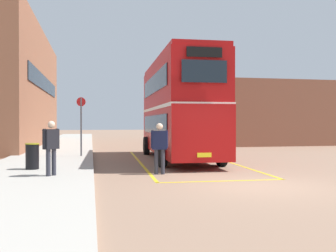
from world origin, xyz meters
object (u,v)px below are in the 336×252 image
object	(u,v)px
double_decker_bus	(178,107)
litter_bin	(32,156)
pedestrian_boarding	(159,144)
pedestrian_waiting_near	(51,144)
single_deck_bus	(187,124)
bus_stop_sign	(81,121)

from	to	relation	value
double_decker_bus	litter_bin	bearing A→B (deg)	-148.71
pedestrian_boarding	pedestrian_waiting_near	bearing A→B (deg)	-169.67
single_deck_bus	pedestrian_boarding	bearing A→B (deg)	-107.21
litter_bin	pedestrian_boarding	bearing A→B (deg)	-15.35
double_decker_bus	single_deck_bus	bearing A→B (deg)	73.85
pedestrian_boarding	bus_stop_sign	xyz separation A→B (m)	(-2.78, 6.15, 0.83)
single_deck_bus	litter_bin	distance (m)	20.49
single_deck_bus	pedestrian_waiting_near	xyz separation A→B (m)	(-9.38, -19.57, -0.52)
double_decker_bus	pedestrian_waiting_near	bearing A→B (deg)	-133.73
double_decker_bus	pedestrian_boarding	bearing A→B (deg)	-110.17
single_deck_bus	pedestrian_boarding	world-z (taller)	single_deck_bus
bus_stop_sign	double_decker_bus	bearing A→B (deg)	-14.94
pedestrian_boarding	litter_bin	size ratio (longest dim) A/B	1.93
double_decker_bus	pedestrian_boarding	distance (m)	5.45
pedestrian_boarding	litter_bin	distance (m)	4.52
pedestrian_boarding	bus_stop_sign	world-z (taller)	bus_stop_sign
double_decker_bus	pedestrian_waiting_near	distance (m)	7.83
double_decker_bus	pedestrian_waiting_near	xyz separation A→B (m)	(-5.33, -5.57, -1.39)
pedestrian_boarding	litter_bin	bearing A→B (deg)	164.65
pedestrian_boarding	double_decker_bus	bearing A→B (deg)	69.83
single_deck_bus	bus_stop_sign	world-z (taller)	single_deck_bus
single_deck_bus	double_decker_bus	bearing A→B (deg)	-106.15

